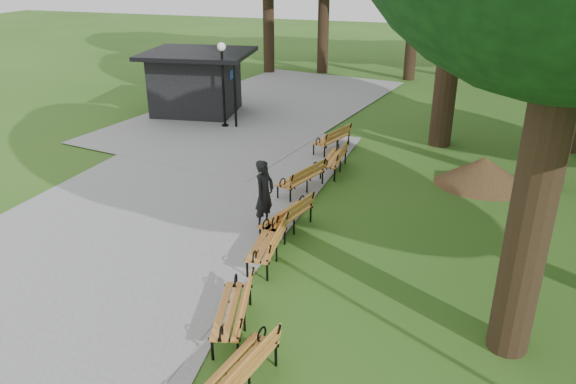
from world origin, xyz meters
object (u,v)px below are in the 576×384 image
(lamp_post, at_px, (222,68))
(bench_1, at_px, (237,370))
(bench_3, at_px, (267,243))
(kiosk, at_px, (196,82))
(bench_4, at_px, (286,216))
(bench_6, at_px, (334,159))
(person, at_px, (264,194))
(dirt_mound, at_px, (483,171))
(bench_5, at_px, (301,178))
(bench_2, at_px, (232,310))
(bench_7, at_px, (332,139))

(lamp_post, height_order, bench_1, lamp_post)
(bench_1, height_order, bench_3, same)
(kiosk, bearing_deg, bench_4, -60.84)
(kiosk, xyz_separation_m, bench_6, (7.34, -5.06, -0.91))
(person, height_order, bench_6, person)
(bench_4, bearing_deg, kiosk, -128.40)
(dirt_mound, xyz_separation_m, bench_4, (-4.62, -4.73, -0.01))
(lamp_post, height_order, bench_5, lamp_post)
(bench_5, relative_size, bench_6, 1.00)
(bench_4, bearing_deg, dirt_mound, 150.00)
(person, distance_m, bench_2, 4.31)
(lamp_post, distance_m, bench_6, 6.64)
(person, height_order, bench_5, person)
(bench_1, xyz_separation_m, bench_6, (-0.87, 9.91, 0.00))
(person, bearing_deg, dirt_mound, -35.65)
(lamp_post, relative_size, bench_6, 1.75)
(bench_3, height_order, bench_5, same)
(bench_3, distance_m, bench_4, 1.45)
(kiosk, relative_size, bench_2, 2.27)
(person, height_order, bench_7, person)
(bench_7, bearing_deg, bench_1, 24.40)
(dirt_mound, distance_m, bench_1, 10.81)
(bench_3, distance_m, bench_7, 7.89)
(bench_5, bearing_deg, bench_6, -176.84)
(kiosk, relative_size, bench_3, 2.27)
(kiosk, height_order, lamp_post, lamp_post)
(bench_1, bearing_deg, bench_7, -162.27)
(bench_1, height_order, bench_2, same)
(bench_4, height_order, bench_5, same)
(bench_3, relative_size, bench_7, 1.00)
(bench_2, bearing_deg, bench_4, 169.51)
(kiosk, distance_m, bench_4, 11.99)
(bench_3, height_order, bench_6, same)
(bench_3, bearing_deg, kiosk, -151.81)
(bench_4, bearing_deg, bench_3, 15.06)
(dirt_mound, distance_m, bench_6, 4.52)
(bench_7, bearing_deg, lamp_post, -89.97)
(bench_3, bearing_deg, lamp_post, -156.17)
(dirt_mound, relative_size, bench_2, 1.24)
(bench_1, distance_m, bench_4, 5.54)
(lamp_post, distance_m, bench_4, 9.68)
(lamp_post, height_order, bench_7, lamp_post)
(lamp_post, relative_size, bench_3, 1.75)
(person, height_order, lamp_post, lamp_post)
(bench_1, distance_m, bench_5, 8.12)
(dirt_mound, bearing_deg, kiosk, 157.99)
(person, relative_size, lamp_post, 0.53)
(lamp_post, relative_size, bench_1, 1.75)
(bench_1, distance_m, bench_7, 11.96)
(lamp_post, height_order, bench_4, lamp_post)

